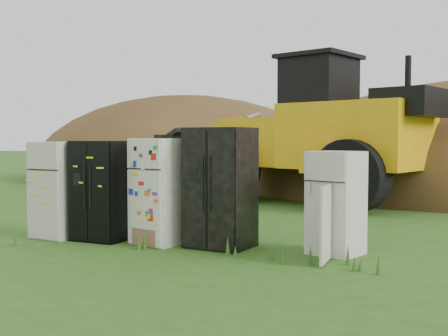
# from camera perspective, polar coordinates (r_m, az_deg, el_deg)

# --- Properties ---
(ground) EXTENTS (120.00, 120.00, 0.00)m
(ground) POSITION_cam_1_polar(r_m,az_deg,el_deg) (9.32, -3.38, -7.84)
(ground) COLOR #2E4E14
(ground) RESTS_ON ground
(fridge_leftmost) EXTENTS (0.88, 0.85, 1.70)m
(fridge_leftmost) POSITION_cam_1_polar(r_m,az_deg,el_deg) (10.37, -16.47, -2.12)
(fridge_leftmost) COLOR silver
(fridge_leftmost) RESTS_ON ground
(fridge_black_side) EXTENTS (0.98, 0.82, 1.72)m
(fridge_black_side) POSITION_cam_1_polar(r_m,az_deg,el_deg) (9.91, -12.29, -2.24)
(fridge_black_side) COLOR black
(fridge_black_side) RESTS_ON ground
(fridge_sticker) EXTENTS (0.99, 0.96, 1.76)m
(fridge_sticker) POSITION_cam_1_polar(r_m,az_deg,el_deg) (9.41, -6.48, -2.35)
(fridge_sticker) COLOR white
(fridge_sticker) RESTS_ON ground
(fridge_dark_mid) EXTENTS (1.13, 0.99, 1.93)m
(fridge_dark_mid) POSITION_cam_1_polar(r_m,az_deg,el_deg) (9.04, -0.37, -2.00)
(fridge_dark_mid) COLOR black
(fridge_dark_mid) RESTS_ON ground
(fridge_open_door) EXTENTS (0.92, 0.89, 1.56)m
(fridge_open_door) POSITION_cam_1_polar(r_m,az_deg,el_deg) (8.66, 11.31, -3.49)
(fridge_open_door) COLOR silver
(fridge_open_door) RESTS_ON ground
(wheel_loader) EXTENTS (8.92, 6.36, 4.00)m
(wheel_loader) POSITION_cam_1_polar(r_m,az_deg,el_deg) (15.95, 6.49, 3.87)
(wheel_loader) COLOR #FFA810
(wheel_loader) RESTS_ON ground
(dirt_mound_left) EXTENTS (13.63, 10.22, 7.17)m
(dirt_mound_left) POSITION_cam_1_polar(r_m,az_deg,el_deg) (23.96, -4.21, -1.20)
(dirt_mound_left) COLOR #432915
(dirt_mound_left) RESTS_ON ground
(dirt_mound_back) EXTENTS (17.19, 11.46, 6.73)m
(dirt_mound_back) POSITION_cam_1_polar(r_m,az_deg,el_deg) (27.06, 12.42, -0.78)
(dirt_mound_back) COLOR #432915
(dirt_mound_back) RESTS_ON ground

